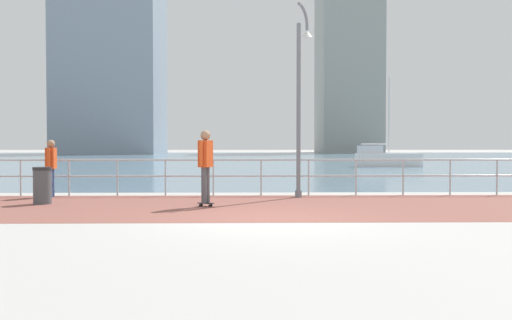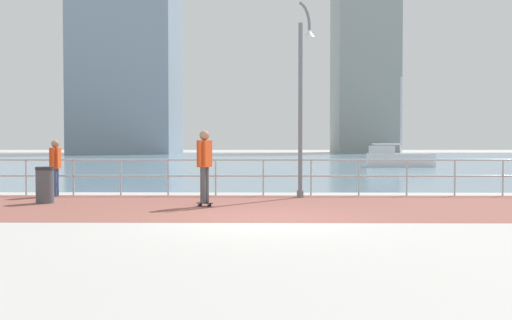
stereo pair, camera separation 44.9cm
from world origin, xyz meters
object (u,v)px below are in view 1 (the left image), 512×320
Objects in this scene: trash_bin at (42,185)px; skateboarder at (205,160)px; sailboat_ivory at (386,158)px; lamppost at (301,90)px; bystander at (51,163)px.

skateboarder is at bearing -9.21° from trash_bin.
sailboat_ivory reaches higher than skateboarder.
lamppost is 5.91× the size of trash_bin.
skateboarder is (-2.55, -2.37, -1.93)m from lamppost.
sailboat_ivory reaches higher than trash_bin.
sailboat_ivory is (8.07, 21.17, -2.46)m from lamppost.
lamppost is at bearing -110.86° from sailboat_ivory.
trash_bin is at bearing 170.79° from skateboarder.
bystander is 0.27× the size of sailboat_ivory.
skateboarder is at bearing -28.53° from bystander.
sailboat_ivory is at bearing 69.14° from lamppost.
skateboarder is 1.13× the size of bystander.
skateboarder is at bearing -137.08° from lamppost.
trash_bin is at bearing -165.77° from lamppost.
trash_bin is 27.22m from sailboat_ivory.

